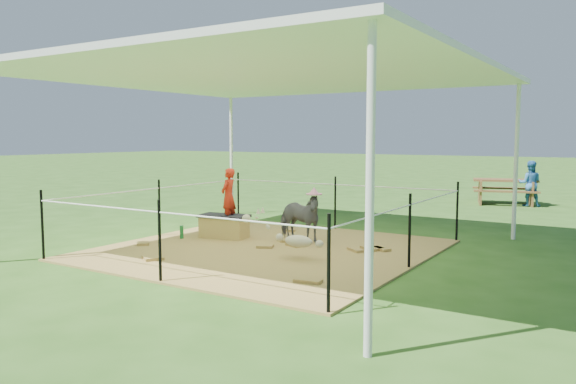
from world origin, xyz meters
The scene contains 13 objects.
ground centered at (0.00, 0.00, 0.00)m, with size 90.00×90.00×0.00m, color #2D5919.
hay_patch centered at (0.00, 0.00, 0.01)m, with size 4.60×4.60×0.03m, color brown.
canopy_tent centered at (0.00, 0.00, 2.69)m, with size 6.30×6.30×2.90m.
rope_fence centered at (0.00, 0.00, 0.64)m, with size 4.54×4.54×1.00m.
straw_bale centered at (-1.16, 0.41, 0.20)m, with size 0.78×0.39×0.35m, color #B88A42.
dark_cloth centered at (-1.16, 0.41, 0.40)m, with size 0.83×0.43×0.04m, color black.
woman centered at (-1.06, 0.41, 0.84)m, with size 0.34×0.22×0.93m, color red.
green_bottle centered at (-1.71, -0.04, 0.14)m, with size 0.06×0.06×0.22m, color #19702D.
pony centered at (0.12, 0.72, 0.43)m, with size 0.44×0.96×0.81m, color #49494E.
pink_hat centered at (0.12, 0.72, 0.90)m, with size 0.25×0.25×0.12m, color pink.
foal centered at (0.77, -0.35, 0.31)m, with size 1.02×0.57×0.57m, color #C8BA92, non-canonical shape.
picnic_table_near centered at (1.85, 8.16, 0.32)m, with size 1.55×1.12×0.65m, color brown.
distant_person centered at (2.47, 8.01, 0.57)m, with size 0.55×0.43×1.14m, color #306FB4.
Camera 1 is at (4.74, -6.97, 1.73)m, focal length 35.00 mm.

